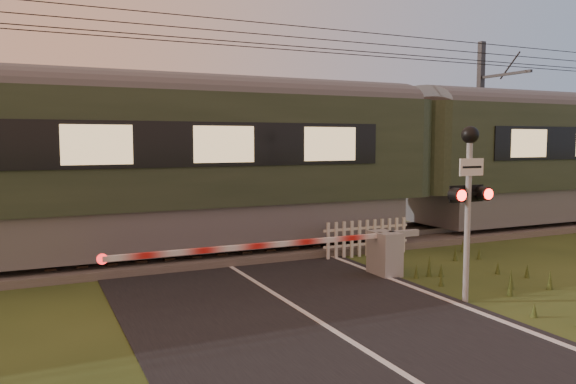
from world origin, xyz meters
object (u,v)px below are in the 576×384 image
boom_gate (370,252)px  catenary_mast (481,127)px  crossing_signal (469,182)px  train (403,158)px  picket_fence (367,238)px

boom_gate → catenary_mast: 11.11m
crossing_signal → catenary_mast: bearing=45.4°
train → crossing_signal: size_ratio=14.30×
train → picket_fence: (-2.51, -1.89, -1.97)m
picket_fence → boom_gate: bearing=-121.4°
catenary_mast → train: bearing=-156.8°
train → catenary_mast: size_ratio=6.97×
train → crossing_signal: train is taller
train → catenary_mast: 5.74m
train → crossing_signal: 6.95m
picket_fence → train: bearing=37.1°
boom_gate → crossing_signal: 2.98m
boom_gate → picket_fence: bearing=58.6°
boom_gate → picket_fence: boom_gate is taller
boom_gate → catenary_mast: catenary_mast is taller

